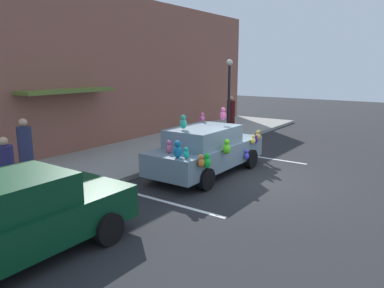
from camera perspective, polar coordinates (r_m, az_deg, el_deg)
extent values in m
plane|color=#262628|center=(11.36, 9.49, -5.47)|extent=(60.00, 60.00, 0.00)
cube|color=gray|center=(14.13, -9.06, -1.68)|extent=(24.00, 4.00, 0.15)
cube|color=brown|center=(15.33, -15.35, 10.91)|extent=(24.00, 0.30, 6.40)
cube|color=olive|center=(13.88, -19.13, 7.92)|extent=(3.60, 1.10, 0.12)
cube|color=silver|center=(14.14, 10.64, -2.03)|extent=(0.12, 3.60, 0.01)
cube|color=silver|center=(9.43, -4.30, -9.00)|extent=(0.12, 3.60, 0.01)
cube|color=gray|center=(11.65, 2.41, -1.58)|extent=(4.52, 1.73, 0.68)
cube|color=gray|center=(11.34, 1.82, 1.24)|extent=(2.35, 1.52, 0.56)
cylinder|color=black|center=(13.33, 2.54, -1.28)|extent=(0.64, 0.22, 0.64)
cylinder|color=black|center=(12.51, 9.22, -2.31)|extent=(0.64, 0.22, 0.64)
cylinder|color=black|center=(11.14, -5.27, -3.98)|extent=(0.64, 0.22, 0.64)
cylinder|color=black|center=(10.15, 2.22, -5.54)|extent=(0.64, 0.22, 0.64)
ellipsoid|color=#68DB5D|center=(12.62, 3.72, 1.63)|extent=(0.22, 0.18, 0.26)
sphere|color=#68DB5D|center=(12.59, 3.74, 2.42)|extent=(0.14, 0.14, 0.14)
ellipsoid|color=yellow|center=(12.31, 9.58, 0.50)|extent=(0.19, 0.15, 0.22)
sphere|color=yellow|center=(12.28, 9.60, 1.19)|extent=(0.12, 0.12, 0.12)
ellipsoid|color=#4548D7|center=(12.00, 8.58, -1.89)|extent=(0.20, 0.16, 0.23)
sphere|color=#4548D7|center=(11.97, 8.60, -1.15)|extent=(0.12, 0.12, 0.12)
ellipsoid|color=#216C9B|center=(12.43, 4.25, 1.58)|extent=(0.26, 0.21, 0.31)
sphere|color=#216C9B|center=(12.39, 4.27, 2.55)|extent=(0.17, 0.17, 0.17)
ellipsoid|color=#3A12B3|center=(12.51, 9.96, 0.55)|extent=(0.16, 0.13, 0.19)
sphere|color=#3A12B3|center=(12.48, 9.98, 1.15)|extent=(0.10, 0.10, 0.10)
ellipsoid|color=#5AE220|center=(10.70, 5.48, -0.80)|extent=(0.26, 0.21, 0.31)
sphere|color=#5AE220|center=(10.65, 5.50, 0.32)|extent=(0.17, 0.17, 0.17)
ellipsoid|color=#C5527A|center=(10.30, -3.61, -0.74)|extent=(0.21, 0.17, 0.25)
sphere|color=#C5527A|center=(10.26, -3.62, 0.20)|extent=(0.14, 0.14, 0.14)
ellipsoid|color=#729E15|center=(13.21, 4.64, 1.97)|extent=(0.17, 0.14, 0.21)
sphere|color=#729E15|center=(13.19, 4.65, 2.58)|extent=(0.11, 0.11, 0.11)
ellipsoid|color=#D94994|center=(12.36, 1.66, 4.08)|extent=(0.16, 0.13, 0.19)
sphere|color=#D94994|center=(12.35, 1.66, 4.70)|extent=(0.10, 0.10, 0.10)
ellipsoid|color=#4DE9D9|center=(10.69, 0.10, -0.18)|extent=(0.23, 0.19, 0.28)
sphere|color=#4DE9D9|center=(10.65, 0.10, 0.81)|extent=(0.15, 0.15, 0.15)
ellipsoid|color=green|center=(12.58, 2.54, 1.69)|extent=(0.25, 0.20, 0.29)
sphere|color=green|center=(12.54, 2.54, 2.60)|extent=(0.16, 0.16, 0.16)
ellipsoid|color=#4F23B0|center=(12.68, 2.84, 1.76)|extent=(0.24, 0.20, 0.29)
sphere|color=#4F23B0|center=(12.65, 2.85, 2.63)|extent=(0.15, 0.15, 0.15)
ellipsoid|color=teal|center=(10.76, -1.57, -0.28)|extent=(0.18, 0.15, 0.21)
sphere|color=teal|center=(10.73, -1.58, 0.49)|extent=(0.11, 0.11, 0.11)
ellipsoid|color=#C34E88|center=(11.72, 4.91, 4.45)|extent=(0.24, 0.20, 0.28)
sphere|color=#C34E88|center=(11.69, 4.93, 5.39)|extent=(0.15, 0.15, 0.15)
ellipsoid|color=#146BA5|center=(9.74, -2.28, -1.25)|extent=(0.27, 0.22, 0.32)
sphere|color=#146BA5|center=(9.69, -2.29, 0.03)|extent=(0.17, 0.17, 0.17)
ellipsoid|color=teal|center=(10.76, -1.37, 3.17)|extent=(0.24, 0.20, 0.29)
sphere|color=teal|center=(10.73, -1.38, 4.20)|extent=(0.15, 0.15, 0.15)
ellipsoid|color=green|center=(9.87, 2.36, -2.99)|extent=(0.24, 0.20, 0.28)
sphere|color=green|center=(9.82, 2.37, -1.89)|extent=(0.15, 0.15, 0.15)
ellipsoid|color=orange|center=(9.65, 1.44, -3.00)|extent=(0.21, 0.17, 0.24)
sphere|color=orange|center=(9.61, 1.45, -2.03)|extent=(0.13, 0.13, 0.13)
ellipsoid|color=gold|center=(12.62, 10.37, 1.11)|extent=(0.22, 0.18, 0.25)
sphere|color=gold|center=(12.59, 10.40, 1.89)|extent=(0.14, 0.14, 0.14)
ellipsoid|color=#15BEA4|center=(9.68, -0.92, -1.67)|extent=(0.18, 0.14, 0.21)
sphere|color=#15BEA4|center=(9.65, -0.92, -0.84)|extent=(0.11, 0.11, 0.11)
cube|color=#0A381E|center=(7.20, -26.16, -11.58)|extent=(4.37, 1.76, 0.68)
cylinder|color=black|center=(8.66, -20.91, -9.49)|extent=(0.64, 0.22, 0.64)
cylinder|color=black|center=(7.36, -12.98, -12.86)|extent=(0.64, 0.22, 0.64)
ellipsoid|color=#9E723D|center=(14.04, -1.51, -0.22)|extent=(0.41, 0.34, 0.52)
sphere|color=#9E723D|center=(13.97, -1.51, 1.26)|extent=(0.29, 0.29, 0.29)
sphere|color=#9E723D|center=(13.87, -1.77, 1.61)|extent=(0.12, 0.12, 0.12)
sphere|color=#9E723D|center=(14.03, -1.27, 1.73)|extent=(0.12, 0.12, 0.12)
cylinder|color=black|center=(16.65, 5.80, 6.47)|extent=(0.12, 0.12, 3.29)
sphere|color=#EAEACC|center=(16.58, 5.93, 12.63)|extent=(0.28, 0.28, 0.28)
cylinder|color=#4D1315|center=(17.43, 6.10, 4.02)|extent=(0.39, 0.39, 1.67)
sphere|color=tan|center=(17.32, 6.17, 7.12)|extent=(0.22, 0.22, 0.22)
cylinder|color=navy|center=(9.80, -27.08, -4.26)|extent=(0.39, 0.39, 1.41)
sphere|color=tan|center=(9.62, -27.54, 0.38)|extent=(0.21, 0.21, 0.21)
cylinder|color=#292E4F|center=(11.19, -24.63, -1.60)|extent=(0.39, 0.39, 1.61)
sphere|color=tan|center=(11.03, -25.04, 3.06)|extent=(0.23, 0.23, 0.23)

